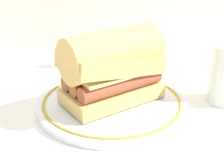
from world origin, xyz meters
TOP-DOWN VIEW (x-y plane):
  - ground_plane at (0.00, 0.00)m, footprint 1.50×1.50m
  - plate at (0.02, 0.04)m, footprint 0.27×0.27m
  - sausage_sandwich at (0.02, 0.04)m, footprint 0.20×0.14m
  - salt_shaker at (-0.02, 0.25)m, footprint 0.03×0.03m

SIDE VIEW (x-z plane):
  - ground_plane at x=0.00m, z-range 0.00..0.00m
  - plate at x=0.02m, z-range 0.00..0.02m
  - salt_shaker at x=-0.02m, z-range 0.00..0.07m
  - sausage_sandwich at x=0.02m, z-range 0.02..0.14m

